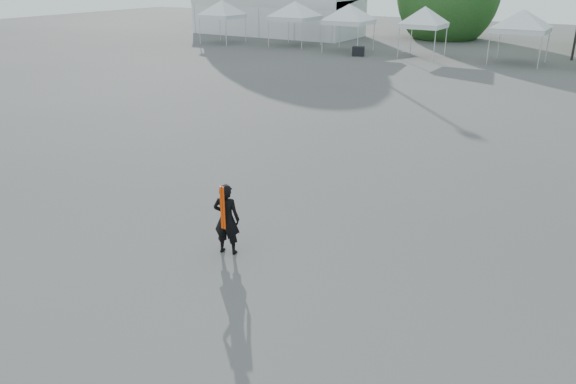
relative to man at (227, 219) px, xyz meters
The scene contains 9 objects.
ground 1.74m from the man, 88.00° to the left, with size 120.00×120.00×0.00m, color #474442.
marquee 42.65m from the man, 120.98° to the left, with size 15.00×6.25×4.23m.
tent_a 36.65m from the man, 127.64° to the left, with size 4.00×4.00×3.88m.
tent_b 34.77m from the man, 118.37° to the left, with size 4.49×4.49×3.88m.
tent_c 31.84m from the man, 111.12° to the left, with size 4.24×4.24×3.88m.
tent_d 30.45m from the man, 101.29° to the left, with size 3.78×3.78×3.88m.
tent_e 30.28m from the man, 89.65° to the left, with size 4.53×4.53×3.88m.
man is the anchor object (origin of this frame).
crate_west 29.70m from the man, 109.40° to the left, with size 0.81×0.63×0.63m, color black.
Camera 1 is at (6.60, -9.99, 5.64)m, focal length 35.00 mm.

